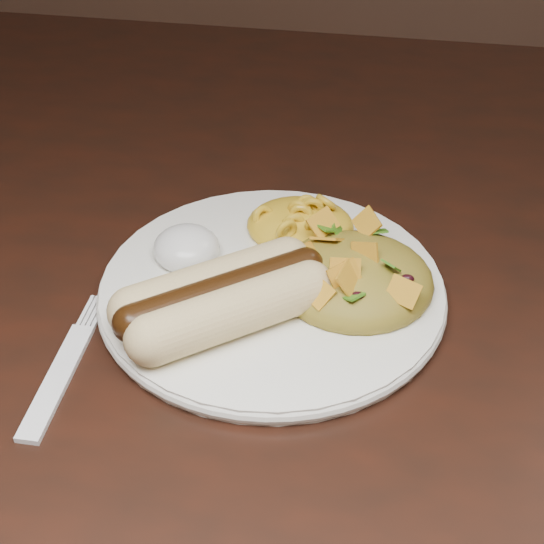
# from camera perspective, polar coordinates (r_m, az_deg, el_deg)

# --- Properties ---
(table) EXTENTS (1.60, 0.90, 0.75)m
(table) POSITION_cam_1_polar(r_m,az_deg,el_deg) (0.67, 2.73, -6.56)
(table) COLOR black
(table) RESTS_ON floor
(plate) EXTENTS (0.32, 0.32, 0.01)m
(plate) POSITION_cam_1_polar(r_m,az_deg,el_deg) (0.58, 0.00, -1.25)
(plate) COLOR white
(plate) RESTS_ON table
(hotdog) EXTENTS (0.11, 0.13, 0.03)m
(hotdog) POSITION_cam_1_polar(r_m,az_deg,el_deg) (0.54, -3.40, -1.72)
(hotdog) COLOR #F6DE93
(hotdog) RESTS_ON plate
(mac_and_cheese) EXTENTS (0.10, 0.09, 0.03)m
(mac_and_cheese) POSITION_cam_1_polar(r_m,az_deg,el_deg) (0.62, 1.97, 4.06)
(mac_and_cheese) COLOR gold
(mac_and_cheese) RESTS_ON plate
(sour_cream) EXTENTS (0.06, 0.06, 0.03)m
(sour_cream) POSITION_cam_1_polar(r_m,az_deg,el_deg) (0.60, -5.92, 2.14)
(sour_cream) COLOR white
(sour_cream) RESTS_ON plate
(taco_salad) EXTENTS (0.11, 0.10, 0.05)m
(taco_salad) POSITION_cam_1_polar(r_m,az_deg,el_deg) (0.57, 5.75, 0.35)
(taco_salad) COLOR #C27324
(taco_salad) RESTS_ON plate
(fork) EXTENTS (0.02, 0.12, 0.00)m
(fork) POSITION_cam_1_polar(r_m,az_deg,el_deg) (0.54, -14.50, -7.21)
(fork) COLOR white
(fork) RESTS_ON table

